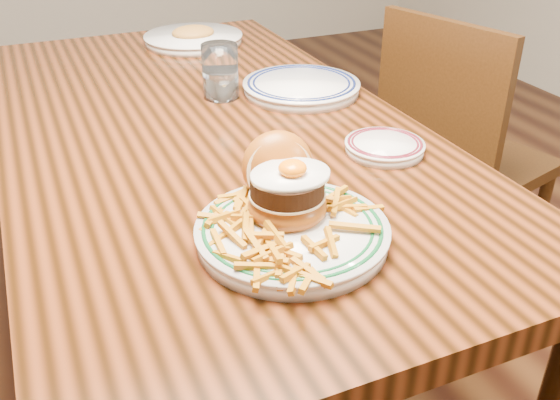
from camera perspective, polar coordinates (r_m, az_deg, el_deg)
name	(u,v)px	position (r m, az deg, el deg)	size (l,w,h in m)	color
floor	(221,372)	(1.80, -5.44, -15.41)	(6.00, 6.00, 0.00)	black
table	(207,158)	(1.41, -6.71, 3.87)	(0.85, 1.60, 0.75)	black
chair_right	(456,154)	(1.93, 15.77, 4.07)	(0.51, 0.51, 0.89)	#3B200C
main_plate	(290,214)	(0.94, 0.90, -1.33)	(0.29, 0.31, 0.14)	silver
side_plate	(385,146)	(1.23, 9.54, 4.89)	(0.16, 0.16, 0.02)	silver
rear_plate	(301,86)	(1.53, 1.96, 10.36)	(0.28, 0.28, 0.03)	silver
water_glass	(220,75)	(1.49, -5.47, 11.35)	(0.08, 0.08, 0.13)	white
far_plate	(193,38)	(1.95, -7.92, 14.48)	(0.29, 0.29, 0.05)	silver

